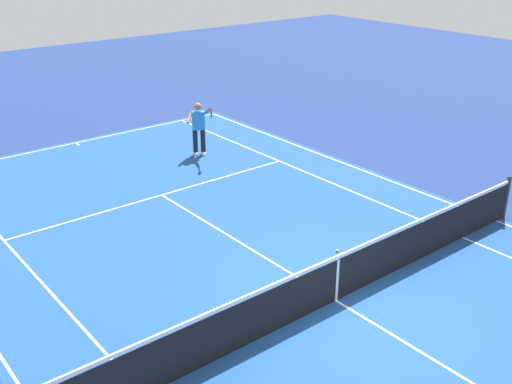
{
  "coord_description": "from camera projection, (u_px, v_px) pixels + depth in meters",
  "views": [
    {
      "loc": [
        -6.72,
        7.33,
        6.48
      ],
      "look_at": [
        3.37,
        -0.77,
        0.9
      ],
      "focal_mm": 42.92,
      "sensor_mm": 36.0,
      "label": 1
    }
  ],
  "objects": [
    {
      "name": "ground_plane",
      "position": [
        335.0,
        300.0,
        11.59
      ],
      "size": [
        60.0,
        60.0,
        0.0
      ],
      "primitive_type": "plane",
      "color": "navy"
    },
    {
      "name": "tennis_player_near",
      "position": [
        199.0,
        126.0,
        18.7
      ],
      "size": [
        1.19,
        0.75,
        1.7
      ],
      "color": "black",
      "rests_on": "ground_plane"
    },
    {
      "name": "court_slab",
      "position": [
        335.0,
        300.0,
        11.59
      ],
      "size": [
        24.2,
        11.4,
        0.0
      ],
      "primitive_type": "cube",
      "color": "#1E4C93",
      "rests_on": "ground_plane"
    },
    {
      "name": "tennis_ball",
      "position": [
        337.0,
        251.0,
        13.32
      ],
      "size": [
        0.07,
        0.07,
        0.07
      ],
      "primitive_type": "sphere",
      "color": "#CCE01E",
      "rests_on": "ground_plane"
    },
    {
      "name": "tennis_net",
      "position": [
        337.0,
        278.0,
        11.4
      ],
      "size": [
        0.1,
        11.7,
        1.08
      ],
      "color": "#2D2D33",
      "rests_on": "ground_plane"
    },
    {
      "name": "court_line_markings",
      "position": [
        335.0,
        300.0,
        11.59
      ],
      "size": [
        23.85,
        11.05,
        0.01
      ],
      "color": "white",
      "rests_on": "ground_plane"
    }
  ]
}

